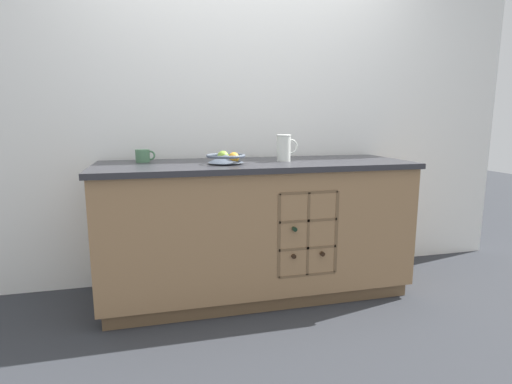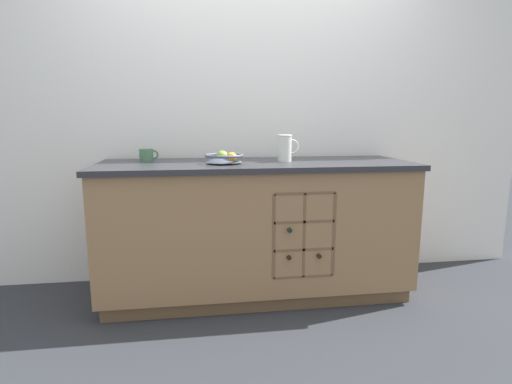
% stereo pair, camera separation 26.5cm
% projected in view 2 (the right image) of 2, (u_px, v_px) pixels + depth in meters
% --- Properties ---
extents(ground_plane, '(14.00, 14.00, 0.00)m').
position_uv_depth(ground_plane, '(256.00, 292.00, 2.78)').
color(ground_plane, '#2D3035').
extents(back_wall, '(4.41, 0.06, 2.55)m').
position_uv_depth(back_wall, '(248.00, 107.00, 2.94)').
color(back_wall, white).
rests_on(back_wall, ground_plane).
extents(kitchen_island, '(2.05, 0.71, 0.91)m').
position_uv_depth(kitchen_island, '(256.00, 228.00, 2.69)').
color(kitchen_island, brown).
rests_on(kitchen_island, ground_plane).
extents(fruit_bowl, '(0.25, 0.25, 0.08)m').
position_uv_depth(fruit_bowl, '(225.00, 157.00, 2.52)').
color(fruit_bowl, '#4C5666').
rests_on(fruit_bowl, kitchen_island).
extents(white_pitcher, '(0.15, 0.10, 0.18)m').
position_uv_depth(white_pitcher, '(285.00, 147.00, 2.64)').
color(white_pitcher, silver).
rests_on(white_pitcher, kitchen_island).
extents(ceramic_mug, '(0.13, 0.09, 0.08)m').
position_uv_depth(ceramic_mug, '(147.00, 155.00, 2.68)').
color(ceramic_mug, '#4C7A56').
rests_on(ceramic_mug, kitchen_island).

